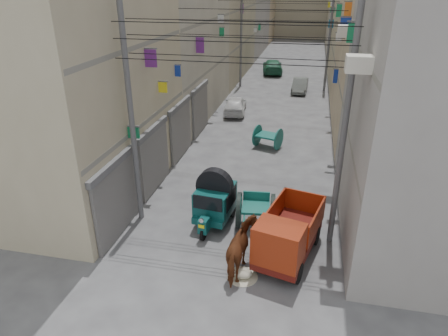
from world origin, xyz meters
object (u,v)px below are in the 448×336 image
(second_cart, at_px, (268,137))
(tonga_cart, at_px, (256,210))
(auto_rickshaw, at_px, (215,199))
(distant_car_white, at_px, (235,105))
(feed_sack, at_px, (243,273))
(mini_truck, at_px, (286,240))
(horse, at_px, (243,251))
(distant_car_green, at_px, (273,66))
(distant_car_grey, at_px, (300,85))

(second_cart, bearing_deg, tonga_cart, -68.97)
(auto_rickshaw, bearing_deg, distant_car_white, 103.52)
(auto_rickshaw, bearing_deg, feed_sack, -55.53)
(second_cart, bearing_deg, mini_truck, -62.54)
(mini_truck, bearing_deg, tonga_cart, 136.48)
(auto_rickshaw, distance_m, mini_truck, 3.39)
(horse, height_order, distant_car_green, horse)
(tonga_cart, relative_size, horse, 1.56)
(mini_truck, relative_size, feed_sack, 5.94)
(mini_truck, height_order, distant_car_green, mini_truck)
(mini_truck, height_order, feed_sack, mini_truck)
(distant_car_grey, bearing_deg, tonga_cart, -89.99)
(auto_rickshaw, bearing_deg, mini_truck, -28.48)
(mini_truck, relative_size, horse, 1.81)
(second_cart, height_order, horse, horse)
(feed_sack, xyz_separation_m, distant_car_white, (-3.45, 16.78, 0.46))
(horse, bearing_deg, mini_truck, -148.18)
(mini_truck, bearing_deg, feed_sack, -127.49)
(feed_sack, relative_size, distant_car_green, 0.13)
(distant_car_grey, bearing_deg, auto_rickshaw, -94.26)
(horse, bearing_deg, distant_car_grey, -90.96)
(distant_car_grey, xyz_separation_m, distant_car_green, (-3.03, 7.10, 0.11))
(feed_sack, bearing_deg, horse, 99.88)
(horse, relative_size, distant_car_green, 0.43)
(auto_rickshaw, relative_size, distant_car_white, 0.69)
(tonga_cart, height_order, distant_car_grey, tonga_cart)
(auto_rickshaw, distance_m, distant_car_white, 14.01)
(feed_sack, distance_m, distant_car_green, 30.90)
(distant_car_grey, height_order, distant_car_green, distant_car_green)
(tonga_cart, relative_size, feed_sack, 5.12)
(auto_rickshaw, distance_m, second_cart, 8.08)
(distant_car_white, bearing_deg, distant_car_grey, -127.43)
(distant_car_green, bearing_deg, tonga_cart, 86.88)
(distant_car_white, bearing_deg, horse, 95.13)
(second_cart, distance_m, distant_car_white, 6.59)
(second_cart, relative_size, horse, 0.84)
(mini_truck, bearing_deg, horse, -135.38)
(horse, xyz_separation_m, distant_car_white, (-3.41, 16.55, -0.22))
(horse, bearing_deg, distant_car_white, -77.51)
(auto_rickshaw, distance_m, horse, 3.09)
(auto_rickshaw, xyz_separation_m, feed_sack, (1.58, -2.90, -0.85))
(tonga_cart, relative_size, second_cart, 1.86)
(mini_truck, bearing_deg, second_cart, 113.44)
(horse, bearing_deg, second_cart, -86.73)
(auto_rickshaw, height_order, horse, auto_rickshaw)
(feed_sack, height_order, distant_car_green, distant_car_green)
(tonga_cart, height_order, distant_car_green, tonga_cart)
(auto_rickshaw, xyz_separation_m, tonga_cart, (1.56, 0.01, -0.30))
(auto_rickshaw, bearing_deg, second_cart, 88.09)
(tonga_cart, xyz_separation_m, second_cart, (-0.47, 7.99, -0.06))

